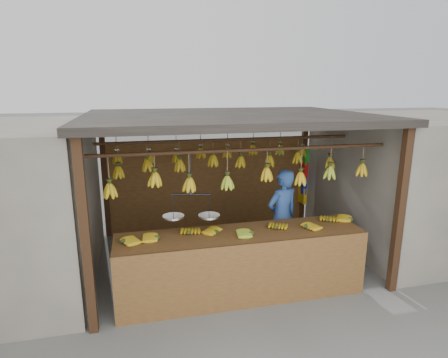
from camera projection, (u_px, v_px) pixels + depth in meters
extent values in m
plane|color=#5B5B57|center=(228.00, 258.00, 6.27)|extent=(80.00, 80.00, 0.00)
cube|color=black|center=(86.00, 240.00, 4.13)|extent=(0.10, 0.10, 2.30)
cube|color=black|center=(399.00, 213.00, 5.03)|extent=(0.10, 0.10, 2.30)
cube|color=black|center=(105.00, 178.00, 6.96)|extent=(0.10, 0.10, 2.30)
cube|color=black|center=(303.00, 167.00, 7.86)|extent=(0.10, 0.10, 2.30)
cube|color=black|center=(229.00, 117.00, 5.71)|extent=(4.30, 3.30, 0.10)
cylinder|color=black|center=(247.00, 150.00, 4.85)|extent=(4.00, 0.05, 0.05)
cylinder|color=black|center=(228.00, 140.00, 5.79)|extent=(4.00, 0.05, 0.05)
cylinder|color=black|center=(215.00, 132.00, 6.74)|extent=(4.00, 0.05, 0.05)
cube|color=brown|center=(210.00, 184.00, 7.47)|extent=(4.00, 0.06, 1.80)
cube|color=slate|center=(420.00, 180.00, 6.81)|extent=(3.00, 3.00, 2.30)
cube|color=brown|center=(241.00, 236.00, 5.00)|extent=(3.32, 0.74, 0.08)
cube|color=brown|center=(249.00, 277.00, 4.75)|extent=(3.32, 0.04, 0.90)
cube|color=black|center=(122.00, 292.00, 4.46)|extent=(0.07, 0.07, 0.82)
cube|color=black|center=(356.00, 265.00, 5.16)|extent=(0.07, 0.07, 0.82)
cube|color=black|center=(123.00, 268.00, 5.06)|extent=(0.07, 0.07, 0.82)
cube|color=black|center=(332.00, 246.00, 5.76)|extent=(0.07, 0.07, 0.82)
ellipsoid|color=#B99313|center=(124.00, 243.00, 4.60)|extent=(0.29, 0.26, 0.06)
ellipsoid|color=#B99313|center=(157.00, 237.00, 4.76)|extent=(0.26, 0.20, 0.06)
ellipsoid|color=#B99313|center=(190.00, 233.00, 4.89)|extent=(0.23, 0.28, 0.06)
ellipsoid|color=#B99313|center=(218.00, 232.00, 4.94)|extent=(0.30, 0.30, 0.06)
ellipsoid|color=#92A523|center=(251.00, 233.00, 4.90)|extent=(0.26, 0.21, 0.06)
ellipsoid|color=#B99313|center=(277.00, 228.00, 5.08)|extent=(0.27, 0.30, 0.06)
ellipsoid|color=#B99313|center=(307.00, 228.00, 5.10)|extent=(0.29, 0.25, 0.06)
ellipsoid|color=#B99313|center=(329.00, 221.00, 5.36)|extent=(0.28, 0.30, 0.06)
ellipsoid|color=#B99313|center=(351.00, 219.00, 5.43)|extent=(0.30, 0.29, 0.06)
ellipsoid|color=#B99313|center=(110.00, 191.00, 4.56)|extent=(0.16, 0.16, 0.28)
ellipsoid|color=#B99313|center=(155.00, 179.00, 4.66)|extent=(0.16, 0.16, 0.28)
ellipsoid|color=#B99313|center=(189.00, 185.00, 4.76)|extent=(0.16, 0.16, 0.28)
ellipsoid|color=#92A523|center=(227.00, 183.00, 4.86)|extent=(0.16, 0.16, 0.28)
ellipsoid|color=#B99313|center=(267.00, 174.00, 5.01)|extent=(0.16, 0.16, 0.28)
ellipsoid|color=#B99313|center=(301.00, 179.00, 5.12)|extent=(0.16, 0.16, 0.28)
ellipsoid|color=#92A523|center=(330.00, 173.00, 5.24)|extent=(0.16, 0.16, 0.28)
ellipsoid|color=#B99313|center=(362.00, 170.00, 5.34)|extent=(0.16, 0.16, 0.28)
ellipsoid|color=#B99313|center=(119.00, 172.00, 5.55)|extent=(0.16, 0.16, 0.28)
ellipsoid|color=#B99313|center=(148.00, 165.00, 5.60)|extent=(0.16, 0.16, 0.28)
ellipsoid|color=#B99313|center=(180.00, 166.00, 5.67)|extent=(0.16, 0.16, 0.28)
ellipsoid|color=#B99313|center=(213.00, 161.00, 5.84)|extent=(0.16, 0.16, 0.28)
ellipsoid|color=#B99313|center=(241.00, 162.00, 5.94)|extent=(0.16, 0.16, 0.28)
ellipsoid|color=#B99313|center=(270.00, 161.00, 6.03)|extent=(0.16, 0.16, 0.28)
ellipsoid|color=#B99313|center=(298.00, 158.00, 6.14)|extent=(0.16, 0.16, 0.28)
ellipsoid|color=#B99313|center=(330.00, 162.00, 6.26)|extent=(0.16, 0.16, 0.28)
ellipsoid|color=#B99313|center=(117.00, 158.00, 6.47)|extent=(0.16, 0.16, 0.28)
ellipsoid|color=#B99313|center=(149.00, 158.00, 6.57)|extent=(0.16, 0.16, 0.28)
ellipsoid|color=#B99313|center=(177.00, 157.00, 6.72)|extent=(0.16, 0.16, 0.28)
ellipsoid|color=#B99313|center=(201.00, 153.00, 6.77)|extent=(0.16, 0.16, 0.28)
ellipsoid|color=#B99313|center=(228.00, 153.00, 6.89)|extent=(0.16, 0.16, 0.28)
ellipsoid|color=#B99313|center=(253.00, 150.00, 7.03)|extent=(0.16, 0.16, 0.28)
ellipsoid|color=#92A523|center=(280.00, 150.00, 7.07)|extent=(0.16, 0.16, 0.28)
ellipsoid|color=#B99313|center=(302.00, 152.00, 7.24)|extent=(0.16, 0.16, 0.28)
cylinder|color=black|center=(190.00, 174.00, 4.75)|extent=(0.02, 0.02, 0.55)
cylinder|color=black|center=(191.00, 194.00, 4.81)|extent=(0.50, 0.11, 0.02)
cylinder|color=silver|center=(173.00, 217.00, 4.87)|extent=(0.27, 0.27, 0.02)
cylinder|color=silver|center=(209.00, 216.00, 4.90)|extent=(0.27, 0.27, 0.02)
imported|color=#3359A5|center=(282.00, 217.00, 5.96)|extent=(0.66, 0.53, 1.56)
cube|color=#199926|center=(304.00, 156.00, 7.64)|extent=(0.08, 0.26, 0.34)
cube|color=red|center=(304.00, 169.00, 7.71)|extent=(0.08, 0.26, 0.34)
cube|color=#1426BF|center=(303.00, 185.00, 7.79)|extent=(0.08, 0.26, 0.34)
cube|color=yellow|center=(302.00, 195.00, 7.84)|extent=(0.08, 0.26, 0.34)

